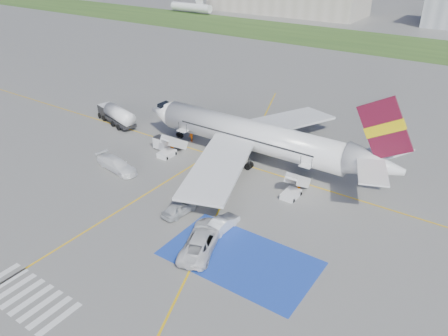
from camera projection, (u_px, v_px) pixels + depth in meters
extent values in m
plane|color=#60605E|center=(183.00, 205.00, 47.99)|extent=(400.00, 400.00, 0.00)
cube|color=#2D4C1E|center=(407.00, 47.00, 117.18)|extent=(400.00, 30.00, 0.01)
cube|color=gold|center=(241.00, 164.00, 56.73)|extent=(120.00, 0.20, 0.01)
cube|color=gold|center=(80.00, 235.00, 43.21)|extent=(0.20, 60.00, 0.01)
cube|color=gold|center=(241.00, 164.00, 56.73)|extent=(20.71, 56.45, 0.01)
cube|color=#1B3AA2|center=(240.00, 258.00, 40.08)|extent=(14.00, 8.00, 0.01)
cube|color=silver|center=(6.00, 282.00, 37.28)|extent=(0.60, 4.00, 0.01)
cube|color=silver|center=(14.00, 288.00, 36.68)|extent=(0.60, 4.00, 0.01)
cube|color=silver|center=(23.00, 294.00, 36.08)|extent=(0.60, 4.00, 0.01)
cube|color=silver|center=(31.00, 300.00, 35.48)|extent=(0.60, 4.00, 0.01)
cube|color=silver|center=(40.00, 306.00, 34.88)|extent=(0.60, 4.00, 0.01)
cube|color=silver|center=(50.00, 313.00, 34.28)|extent=(0.60, 4.00, 0.01)
cube|color=silver|center=(59.00, 319.00, 33.68)|extent=(0.60, 4.00, 0.01)
cylinder|color=silver|center=(250.00, 135.00, 56.60)|extent=(26.00, 3.90, 3.90)
cone|color=silver|center=(163.00, 112.00, 64.10)|extent=(4.00, 3.90, 3.90)
cube|color=black|center=(166.00, 106.00, 63.30)|extent=(1.67, 1.90, 0.82)
cone|color=silver|center=(375.00, 165.00, 48.31)|extent=(6.50, 3.90, 3.90)
cube|color=silver|center=(219.00, 166.00, 50.19)|extent=(9.86, 15.95, 1.40)
cube|color=silver|center=(287.00, 121.00, 62.57)|extent=(9.86, 15.95, 1.40)
cylinder|color=#38383A|center=(226.00, 165.00, 53.46)|extent=(3.40, 2.10, 2.10)
cylinder|color=#38383A|center=(270.00, 135.00, 61.61)|extent=(3.40, 2.10, 2.10)
cube|color=#540E20|center=(385.00, 129.00, 46.10)|extent=(6.62, 0.30, 7.45)
cube|color=gold|center=(385.00, 129.00, 46.10)|extent=(4.36, 0.40, 3.08)
cube|color=silver|center=(372.00, 172.00, 45.35)|extent=(4.73, 5.95, 0.49)
cube|color=silver|center=(390.00, 150.00, 50.01)|extent=(4.73, 5.95, 0.49)
cube|color=black|center=(242.00, 137.00, 55.01)|extent=(19.50, 0.04, 0.18)
cube|color=black|center=(258.00, 128.00, 57.86)|extent=(19.50, 0.04, 0.18)
cube|color=silver|center=(174.00, 142.00, 59.24)|extent=(1.40, 3.73, 2.32)
cube|color=silver|center=(183.00, 131.00, 60.13)|extent=(1.40, 1.00, 0.12)
cylinder|color=black|center=(179.00, 126.00, 60.22)|extent=(0.06, 0.06, 1.10)
cylinder|color=black|center=(186.00, 128.00, 59.52)|extent=(0.06, 0.06, 1.10)
cube|color=silver|center=(167.00, 154.00, 58.59)|extent=(1.60, 2.40, 0.70)
cube|color=silver|center=(298.00, 180.00, 49.99)|extent=(1.40, 3.73, 2.32)
cube|color=silver|center=(306.00, 166.00, 50.88)|extent=(1.40, 1.00, 0.12)
cylinder|color=black|center=(301.00, 160.00, 50.97)|extent=(0.06, 0.06, 1.10)
cylinder|color=black|center=(312.00, 163.00, 50.27)|extent=(0.06, 0.06, 1.10)
cube|color=silver|center=(291.00, 194.00, 49.34)|extent=(1.60, 2.40, 0.70)
cube|color=black|center=(107.00, 112.00, 70.68)|extent=(2.70, 2.70, 2.18)
cylinder|color=silver|center=(120.00, 114.00, 67.26)|extent=(6.80, 3.87, 2.18)
cube|color=black|center=(120.00, 121.00, 67.78)|extent=(6.80, 3.87, 0.47)
cube|color=silver|center=(162.00, 143.00, 60.25)|extent=(2.25, 1.42, 1.53)
cube|color=black|center=(161.00, 138.00, 59.86)|extent=(2.13, 1.30, 0.13)
imported|color=#B1B4B9|center=(179.00, 208.00, 46.16)|extent=(2.13, 4.33, 1.42)
imported|color=#BABDC2|center=(223.00, 224.00, 43.72)|extent=(1.64, 4.30, 1.40)
imported|color=silver|center=(202.00, 237.00, 41.07)|extent=(4.56, 6.48, 2.22)
imported|color=white|center=(116.00, 163.00, 54.87)|extent=(5.44, 2.91, 2.03)
imported|color=orange|center=(172.00, 145.00, 59.64)|extent=(0.71, 0.50, 1.82)
imported|color=orange|center=(191.00, 137.00, 62.54)|extent=(0.98, 0.95, 1.59)
imported|color=orange|center=(299.00, 187.00, 49.97)|extent=(0.73, 1.04, 1.63)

